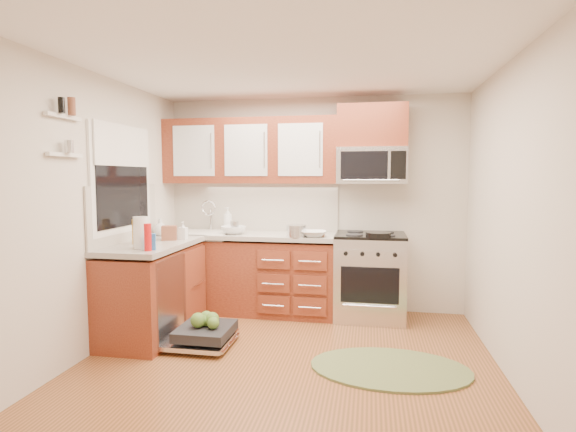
% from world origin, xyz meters
% --- Properties ---
extents(floor, '(3.50, 3.50, 0.00)m').
position_xyz_m(floor, '(0.00, 0.00, 0.00)').
color(floor, brown).
rests_on(floor, ground).
extents(ceiling, '(3.50, 3.50, 0.00)m').
position_xyz_m(ceiling, '(0.00, 0.00, 2.50)').
color(ceiling, white).
rests_on(ceiling, ground).
extents(wall_back, '(3.50, 0.04, 2.50)m').
position_xyz_m(wall_back, '(0.00, 1.75, 1.25)').
color(wall_back, beige).
rests_on(wall_back, ground).
extents(wall_front, '(3.50, 0.04, 2.50)m').
position_xyz_m(wall_front, '(0.00, -1.75, 1.25)').
color(wall_front, beige).
rests_on(wall_front, ground).
extents(wall_left, '(0.04, 3.50, 2.50)m').
position_xyz_m(wall_left, '(-1.75, 0.00, 1.25)').
color(wall_left, beige).
rests_on(wall_left, ground).
extents(wall_right, '(0.04, 3.50, 2.50)m').
position_xyz_m(wall_right, '(1.75, 0.00, 1.25)').
color(wall_right, beige).
rests_on(wall_right, ground).
extents(base_cabinet_back, '(2.05, 0.60, 0.85)m').
position_xyz_m(base_cabinet_back, '(-0.73, 1.45, 0.42)').
color(base_cabinet_back, '#5A1F14').
rests_on(base_cabinet_back, ground).
extents(base_cabinet_left, '(0.60, 1.25, 0.85)m').
position_xyz_m(base_cabinet_left, '(-1.45, 0.52, 0.42)').
color(base_cabinet_left, '#5A1F14').
rests_on(base_cabinet_left, ground).
extents(countertop_back, '(2.07, 0.64, 0.05)m').
position_xyz_m(countertop_back, '(-0.72, 1.44, 0.90)').
color(countertop_back, '#A6A198').
rests_on(countertop_back, base_cabinet_back).
extents(countertop_left, '(0.64, 1.27, 0.05)m').
position_xyz_m(countertop_left, '(-1.44, 0.53, 0.90)').
color(countertop_left, '#A6A198').
rests_on(countertop_left, base_cabinet_left).
extents(backsplash_back, '(2.05, 0.02, 0.57)m').
position_xyz_m(backsplash_back, '(-0.73, 1.74, 1.21)').
color(backsplash_back, '#B2ABA0').
rests_on(backsplash_back, ground).
extents(backsplash_left, '(0.02, 1.25, 0.57)m').
position_xyz_m(backsplash_left, '(-1.74, 0.52, 1.21)').
color(backsplash_left, '#B2ABA0').
rests_on(backsplash_left, ground).
extents(upper_cabinets, '(2.05, 0.35, 0.75)m').
position_xyz_m(upper_cabinets, '(-0.73, 1.57, 1.88)').
color(upper_cabinets, '#5A1F14').
rests_on(upper_cabinets, ground).
extents(cabinet_over_mw, '(0.76, 0.35, 0.47)m').
position_xyz_m(cabinet_over_mw, '(0.68, 1.57, 2.13)').
color(cabinet_over_mw, '#5A1F14').
rests_on(cabinet_over_mw, ground).
extents(range, '(0.76, 0.64, 0.95)m').
position_xyz_m(range, '(0.68, 1.43, 0.47)').
color(range, silver).
rests_on(range, ground).
extents(microwave, '(0.76, 0.38, 0.40)m').
position_xyz_m(microwave, '(0.68, 1.55, 1.70)').
color(microwave, silver).
rests_on(microwave, ground).
extents(sink, '(0.62, 0.50, 0.26)m').
position_xyz_m(sink, '(-1.25, 1.42, 0.80)').
color(sink, white).
rests_on(sink, ground).
extents(dishwasher, '(0.70, 0.60, 0.20)m').
position_xyz_m(dishwasher, '(-0.86, 0.30, 0.10)').
color(dishwasher, silver).
rests_on(dishwasher, ground).
extents(window, '(0.03, 1.05, 1.05)m').
position_xyz_m(window, '(-1.74, 0.50, 1.55)').
color(window, white).
rests_on(window, ground).
extents(window_blind, '(0.02, 0.96, 0.40)m').
position_xyz_m(window_blind, '(-1.71, 0.50, 1.88)').
color(window_blind, white).
rests_on(window_blind, ground).
extents(shelf_upper, '(0.04, 0.40, 0.03)m').
position_xyz_m(shelf_upper, '(-1.72, -0.35, 2.05)').
color(shelf_upper, white).
rests_on(shelf_upper, ground).
extents(shelf_lower, '(0.04, 0.40, 0.03)m').
position_xyz_m(shelf_lower, '(-1.72, -0.35, 1.75)').
color(shelf_lower, white).
rests_on(shelf_lower, ground).
extents(rug, '(1.53, 1.29, 0.02)m').
position_xyz_m(rug, '(0.85, 0.09, 0.01)').
color(rug, '#617342').
rests_on(rug, ground).
extents(skillet, '(0.28, 0.28, 0.05)m').
position_xyz_m(skillet, '(0.76, 1.18, 0.97)').
color(skillet, black).
rests_on(skillet, range).
extents(stock_pot, '(0.24, 0.24, 0.13)m').
position_xyz_m(stock_pot, '(-0.11, 1.22, 0.99)').
color(stock_pot, silver).
rests_on(stock_pot, countertop_back).
extents(cutting_board, '(0.27, 0.18, 0.02)m').
position_xyz_m(cutting_board, '(0.05, 1.34, 0.93)').
color(cutting_board, tan).
rests_on(cutting_board, countertop_back).
extents(canister, '(0.10, 0.10, 0.15)m').
position_xyz_m(canister, '(-0.84, 1.30, 1.00)').
color(canister, silver).
rests_on(canister, countertop_back).
extents(paper_towel_roll, '(0.16, 0.16, 0.29)m').
position_xyz_m(paper_towel_roll, '(-1.37, 0.18, 1.07)').
color(paper_towel_roll, white).
rests_on(paper_towel_roll, countertop_left).
extents(mustard_bottle, '(0.09, 0.09, 0.24)m').
position_xyz_m(mustard_bottle, '(-1.56, 0.42, 1.05)').
color(mustard_bottle, orange).
rests_on(mustard_bottle, countertop_left).
extents(red_bottle, '(0.07, 0.07, 0.24)m').
position_xyz_m(red_bottle, '(-1.25, 0.07, 1.05)').
color(red_bottle, red).
rests_on(red_bottle, countertop_left).
extents(wooden_box, '(0.17, 0.15, 0.15)m').
position_xyz_m(wooden_box, '(-1.36, 0.73, 1.00)').
color(wooden_box, brown).
rests_on(wooden_box, countertop_left).
extents(blue_carton, '(0.10, 0.08, 0.15)m').
position_xyz_m(blue_carton, '(-1.25, 0.11, 1.00)').
color(blue_carton, blue).
rests_on(blue_carton, countertop_left).
extents(bowl_a, '(0.33, 0.33, 0.07)m').
position_xyz_m(bowl_a, '(0.07, 1.25, 0.96)').
color(bowl_a, '#999999').
rests_on(bowl_a, countertop_back).
extents(bowl_b, '(0.35, 0.35, 0.09)m').
position_xyz_m(bowl_b, '(-0.86, 1.33, 0.97)').
color(bowl_b, '#999999').
rests_on(bowl_b, countertop_back).
extents(cup, '(0.15, 0.15, 0.10)m').
position_xyz_m(cup, '(-0.13, 1.46, 0.97)').
color(cup, '#999999').
rests_on(cup, countertop_back).
extents(soap_bottle_a, '(0.14, 0.14, 0.29)m').
position_xyz_m(soap_bottle_a, '(-1.00, 1.55, 1.07)').
color(soap_bottle_a, '#999999').
rests_on(soap_bottle_a, countertop_back).
extents(soap_bottle_b, '(0.09, 0.09, 0.18)m').
position_xyz_m(soap_bottle_b, '(-1.25, 0.82, 1.02)').
color(soap_bottle_b, '#999999').
rests_on(soap_bottle_b, countertop_left).
extents(soap_bottle_c, '(0.20, 0.20, 0.19)m').
position_xyz_m(soap_bottle_c, '(-1.62, 1.05, 1.02)').
color(soap_bottle_c, '#999999').
rests_on(soap_bottle_c, countertop_left).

